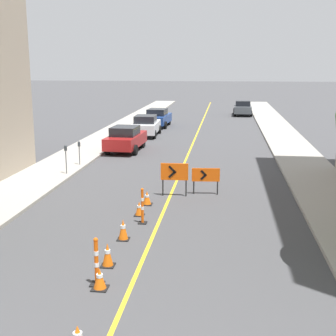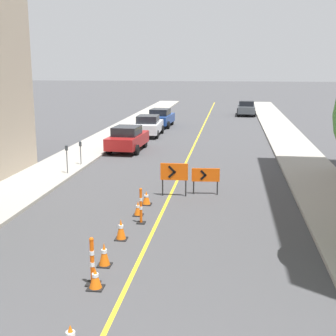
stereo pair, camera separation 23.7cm
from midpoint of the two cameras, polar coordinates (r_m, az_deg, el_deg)
name	(u,v)px [view 2 (the right image)]	position (r m, az deg, el deg)	size (l,w,h in m)	color
lane_stripe	(199,136)	(36.23, 3.95, 3.95)	(0.12, 65.07, 0.01)	gold
sidewalk_left	(116,133)	(37.23, -6.19, 4.24)	(2.83, 65.07, 0.14)	#9E998E
sidewalk_right	(286,137)	(36.39, 14.32, 3.73)	(2.83, 65.07, 0.14)	#9E998E
traffic_cone_second	(95,278)	(11.90, -8.27, -13.17)	(0.39, 0.39, 0.55)	black
traffic_cone_third	(104,254)	(13.07, -7.26, -10.42)	(0.37, 0.37, 0.66)	black
traffic_cone_fourth	(121,229)	(14.87, -5.30, -7.47)	(0.38, 0.38, 0.67)	black
traffic_cone_fifth	(138,208)	(17.12, -3.27, -4.95)	(0.36, 0.36, 0.54)	black
traffic_cone_farthest	(146,198)	(18.41, -2.29, -3.66)	(0.40, 0.40, 0.55)	black
delineator_post_front	(92,264)	(12.00, -8.64, -11.51)	(0.33, 0.33, 1.25)	black
delineator_post_rear	(141,208)	(16.21, -2.90, -4.89)	(0.29, 0.29, 1.27)	black
arrow_barricade_primary	(174,173)	(19.41, 1.11, -0.62)	(1.15, 0.10, 1.40)	#EF560C
arrow_barricade_secondary	(206,176)	(19.77, 4.95, -0.97)	(1.18, 0.16, 1.13)	#EF560C
parked_car_curb_near	(127,138)	(29.76, -4.74, 3.60)	(2.03, 4.39, 1.59)	maroon
parked_car_curb_mid	(148,125)	(36.06, -2.21, 5.20)	(1.95, 4.35, 1.59)	silver
parked_car_curb_far	(160,118)	(41.35, -0.76, 6.15)	(2.05, 4.40, 1.59)	navy
parked_car_opposite_side	(246,108)	(51.34, 9.65, 7.23)	(1.94, 4.33, 1.59)	#474C51
parking_meter_near_curb	(80,148)	(25.39, -10.37, 2.43)	(0.12, 0.11, 1.26)	#4C4C51
parking_meter_far_curb	(67,153)	(23.40, -11.97, 1.76)	(0.12, 0.11, 1.42)	#4C4C51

